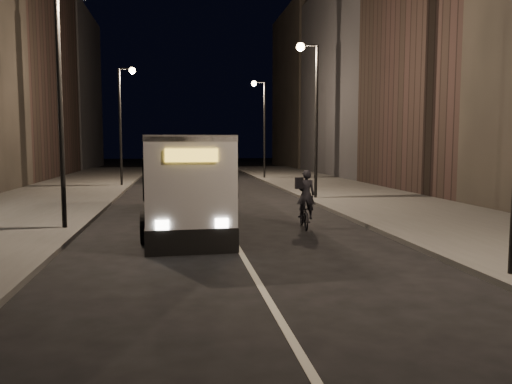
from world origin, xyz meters
name	(u,v)px	position (x,y,z in m)	size (l,w,h in m)	color
ground	(240,251)	(0.00, 0.00, 0.00)	(180.00, 180.00, 0.00)	black
sidewalk_right	(354,194)	(8.50, 14.00, 0.08)	(7.00, 70.00, 0.16)	#3C3C39
sidewalk_left	(50,199)	(-8.50, 14.00, 0.08)	(7.00, 70.00, 0.16)	#3C3C39
building_row_right	(385,56)	(16.00, 27.50, 10.50)	(8.00, 61.00, 21.00)	black
streetlight_right_near	(512,34)	(5.33, -4.00, 5.36)	(1.20, 0.44, 8.12)	black
streetlight_right_mid	(312,100)	(5.33, 12.00, 5.36)	(1.20, 0.44, 8.12)	black
streetlight_right_far	(261,116)	(5.33, 28.00, 5.36)	(1.20, 0.44, 8.12)	black
streetlight_left_near	(67,74)	(-5.33, 4.00, 5.36)	(1.20, 0.44, 8.12)	black
streetlight_left_far	(124,110)	(-5.33, 22.00, 5.36)	(1.20, 0.44, 8.12)	black
city_bus	(181,176)	(-1.60, 5.74, 1.78)	(3.27, 12.26, 3.27)	silver
cyclist_on_bicycle	(305,209)	(2.79, 3.44, 0.70)	(0.84, 1.89, 2.11)	black
car_near	(217,178)	(0.96, 20.85, 0.62)	(1.47, 3.66, 1.25)	black
car_mid	(167,173)	(-2.61, 26.82, 0.68)	(1.44, 4.12, 1.36)	#37373A
car_far	(212,171)	(1.14, 28.19, 0.71)	(1.99, 4.91, 1.42)	black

